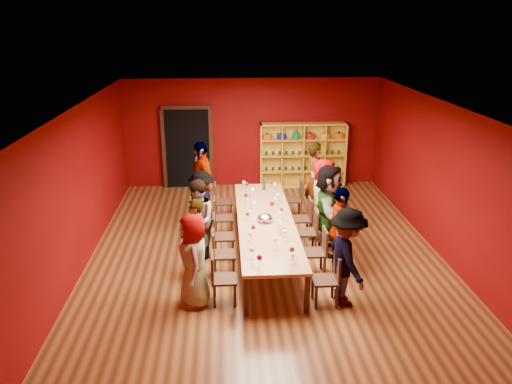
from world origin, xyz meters
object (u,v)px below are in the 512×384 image
shelving_unit (302,152)px  person_left_3 (202,205)px  tasting_table (266,222)px  person_right_0 (347,257)px  wine_bottle (264,185)px  chair_person_left_1 (220,251)px  chair_person_left_2 (220,234)px  chair_person_right_3 (305,216)px  chair_person_left_3 (220,215)px  person_right_1 (340,231)px  spittoon_bowl (265,218)px  chair_person_right_2 (310,229)px  person_left_2 (198,220)px  person_right_3 (323,199)px  person_right_4 (315,180)px  chair_person_right_0 (330,276)px  person_left_1 (195,239)px  chair_person_right_4 (297,197)px  person_right_2 (328,209)px  person_left_0 (194,260)px  person_left_4 (202,182)px  chair_person_left_4 (220,200)px  chair_person_left_0 (220,276)px  chair_person_right_1 (319,249)px

shelving_unit → person_left_3: bearing=-128.3°
shelving_unit → tasting_table: bearing=-107.9°
person_right_0 → wine_bottle: person_right_0 is taller
chair_person_left_1 → person_left_3: (-0.38, 1.77, 0.25)m
shelving_unit → chair_person_left_2: 4.97m
chair_person_left_1 → chair_person_right_3: 2.42m
chair_person_left_3 → person_right_0: bearing=-53.5°
person_right_1 → spittoon_bowl: size_ratio=5.38×
shelving_unit → chair_person_right_3: shelving_unit is taller
chair_person_right_2 → wine_bottle: size_ratio=3.05×
person_left_2 → person_right_0: bearing=43.1°
chair_person_left_1 → spittoon_bowl: spittoon_bowl is taller
tasting_table → chair_person_right_3: 1.20m
chair_person_left_2 → spittoon_bowl: bearing=-2.5°
person_left_2 → chair_person_left_3: 1.11m
person_right_0 → chair_person_right_3: (-0.26, 2.65, -0.34)m
person_left_3 → person_right_3: bearing=86.7°
person_right_4 → wine_bottle: person_right_4 is taller
person_right_1 → person_right_3: size_ratio=0.96×
person_right_1 → chair_person_right_0: bearing=174.9°
person_left_1 → wine_bottle: size_ratio=5.22×
tasting_table → chair_person_right_4: (0.91, 1.96, -0.20)m
person_right_2 → chair_person_left_1: bearing=124.8°
person_left_0 → chair_person_right_3: person_left_0 is taller
person_right_0 → chair_person_right_4: bearing=-5.4°
person_right_3 → person_right_0: bearing=-168.1°
person_left_2 → chair_person_right_4: person_left_2 is taller
person_left_4 → person_right_4: size_ratio=1.04×
person_right_1 → person_right_0: bearing=-171.2°
wine_bottle → person_right_4: bearing=7.6°
shelving_unit → person_right_1: (-0.11, -5.19, -0.14)m
chair_person_left_4 → chair_person_right_2: same height
chair_person_left_0 → spittoon_bowl: size_ratio=2.84×
tasting_table → person_right_4: size_ratio=2.46×
person_right_4 → chair_person_right_3: bearing=161.5°
shelving_unit → person_left_0: (-2.72, -6.07, -0.19)m
chair_person_left_0 → spittoon_bowl: spittoon_bowl is taller
chair_person_left_1 → spittoon_bowl: (0.89, 0.74, 0.33)m
person_right_4 → tasting_table: bearing=146.6°
person_left_1 → person_left_2: person_left_2 is taller
shelving_unit → person_left_3: 4.34m
chair_person_left_2 → person_left_0: bearing=-103.6°
person_left_3 → chair_person_right_1: 2.85m
person_right_4 → shelving_unit: bearing=-0.7°
person_left_2 → person_right_1: 2.74m
person_left_1 → chair_person_right_4: 3.61m
tasting_table → chair_person_left_2: size_ratio=5.06×
person_right_0 → chair_person_right_4: size_ratio=1.89×
person_left_1 → spittoon_bowl: person_left_1 is taller
tasting_table → chair_person_right_1: bearing=-43.8°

